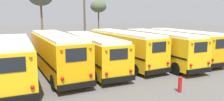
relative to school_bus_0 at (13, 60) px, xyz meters
name	(u,v)px	position (x,y,z in m)	size (l,w,h in m)	color
ground_plane	(113,69)	(8.14, 0.62, -1.70)	(160.00, 160.00, 0.00)	#5B5956
school_bus_0	(13,60)	(0.00, 0.00, 0.00)	(2.98, 9.50, 3.11)	yellow
school_bus_1	(56,52)	(3.26, 1.22, 0.08)	(2.59, 10.64, 3.25)	#E5A00C
school_bus_2	(92,51)	(6.51, 1.46, -0.08)	(2.97, 10.98, 2.97)	#EAAA0F
school_bus_3	(124,47)	(9.76, 1.57, 0.02)	(2.93, 10.27, 3.17)	yellow
school_bus_4	(160,47)	(13.02, 0.13, 0.03)	(2.93, 10.26, 3.15)	yellow
school_bus_5	(183,44)	(16.27, 0.48, 0.00)	(3.00, 9.59, 3.13)	#E5A00C
utility_pole	(84,14)	(10.33, 13.92, 3.06)	(1.80, 0.29, 9.20)	brown
bare_tree_0	(98,7)	(16.17, 22.32, 4.46)	(3.03, 3.03, 7.35)	brown
fire_hydrant	(180,84)	(9.15, -6.58, -1.17)	(0.24, 0.24, 1.03)	#B21414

